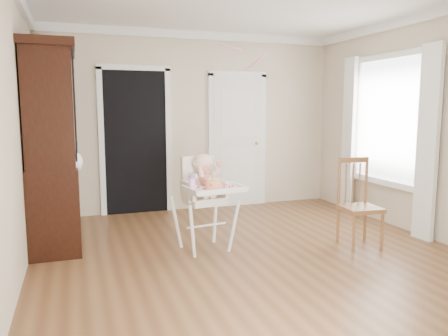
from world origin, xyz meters
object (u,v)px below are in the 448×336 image
object	(u,v)px
high_chair	(205,192)
dining_chair	(359,205)
sippy_cup	(192,181)
cake	(213,184)
china_cabinet	(53,147)

from	to	relation	value
high_chair	dining_chair	distance (m)	1.76
high_chair	sippy_cup	distance (m)	0.30
cake	dining_chair	world-z (taller)	dining_chair
high_chair	china_cabinet	bearing A→B (deg)	145.45
china_cabinet	dining_chair	size ratio (longest dim) A/B	2.26
sippy_cup	china_cabinet	bearing A→B (deg)	145.96
high_chair	cake	bearing A→B (deg)	-96.67
china_cabinet	dining_chair	xyz separation A→B (m)	(3.25, -1.16, -0.66)
cake	sippy_cup	world-z (taller)	sippy_cup
high_chair	cake	xyz separation A→B (m)	(0.01, -0.28, 0.13)
dining_chair	high_chair	bearing A→B (deg)	171.65
cake	dining_chair	xyz separation A→B (m)	(1.69, -0.13, -0.32)
high_chair	cake	size ratio (longest dim) A/B	4.68
cake	china_cabinet	size ratio (longest dim) A/B	0.10
high_chair	china_cabinet	distance (m)	1.79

